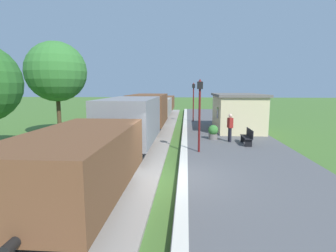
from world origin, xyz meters
TOP-DOWN VIEW (x-y plane):
  - ground_plane at (0.00, 0.00)m, footprint 160.00×160.00m
  - platform_slab at (3.20, 0.00)m, footprint 6.00×60.00m
  - platform_edge_stripe at (0.40, 0.00)m, footprint 0.36×60.00m
  - track_ballast at (-2.40, 0.00)m, footprint 3.80×60.00m
  - rail_near at (-1.68, 0.00)m, footprint 0.07×60.00m
  - rail_far at (-3.12, 0.00)m, footprint 0.07×60.00m
  - freight_train at (-2.40, 10.28)m, footprint 2.50×32.60m
  - station_hut at (4.40, 11.09)m, footprint 3.50×5.80m
  - bench_near_hut at (4.04, 5.76)m, footprint 0.42×1.50m
  - bench_down_platform at (4.04, 14.95)m, footprint 0.42×1.50m
  - person_waiting at (3.14, 6.49)m, footprint 0.32×0.43m
  - potted_planter at (2.21, 7.20)m, footprint 0.64×0.64m
  - lamp_post_near at (1.16, 3.85)m, footprint 0.28×0.28m
  - lamp_post_far at (1.16, 15.87)m, footprint 0.28×0.28m
  - tree_trackside_far at (-8.40, 8.28)m, footprint 4.06×4.06m

SIDE VIEW (x-z plane):
  - ground_plane at x=0.00m, z-range 0.00..0.00m
  - track_ballast at x=-2.40m, z-range 0.00..0.12m
  - platform_slab at x=3.20m, z-range 0.00..0.25m
  - rail_near at x=-1.68m, z-range 0.12..0.26m
  - rail_far at x=-3.12m, z-range 0.12..0.26m
  - platform_edge_stripe at x=0.40m, z-range 0.25..0.26m
  - bench_near_hut at x=4.04m, z-range 0.27..1.18m
  - bench_down_platform at x=4.04m, z-range 0.27..1.18m
  - potted_planter at x=2.21m, z-range 0.26..1.18m
  - person_waiting at x=3.14m, z-range 0.33..2.04m
  - freight_train at x=-2.40m, z-range 0.17..2.89m
  - station_hut at x=4.40m, z-range 0.26..3.04m
  - lamp_post_near at x=1.16m, z-range 0.95..4.65m
  - lamp_post_far at x=1.16m, z-range 0.95..4.65m
  - tree_trackside_far at x=-8.40m, z-range 1.26..7.87m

